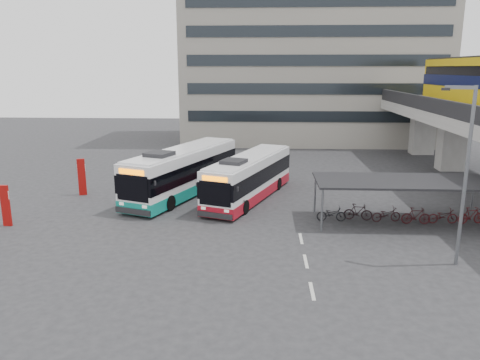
{
  "coord_description": "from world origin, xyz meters",
  "views": [
    {
      "loc": [
        0.47,
        -23.49,
        8.8
      ],
      "look_at": [
        -0.99,
        4.82,
        2.0
      ],
      "focal_mm": 35.0,
      "sensor_mm": 36.0,
      "label": 1
    }
  ],
  "objects_px": {
    "bus_main": "(249,177)",
    "bus_teal": "(184,172)",
    "pedestrian": "(241,203)",
    "lamp_post": "(464,166)"
  },
  "relations": [
    {
      "from": "bus_main",
      "to": "bus_teal",
      "type": "height_order",
      "value": "bus_teal"
    },
    {
      "from": "bus_teal",
      "to": "pedestrian",
      "type": "distance_m",
      "value": 6.6
    },
    {
      "from": "pedestrian",
      "to": "lamp_post",
      "type": "height_order",
      "value": "lamp_post"
    },
    {
      "from": "bus_main",
      "to": "bus_teal",
      "type": "bearing_deg",
      "value": -170.41
    },
    {
      "from": "pedestrian",
      "to": "lamp_post",
      "type": "xyz_separation_m",
      "value": [
        10.12,
        -6.65,
        3.8
      ]
    },
    {
      "from": "pedestrian",
      "to": "lamp_post",
      "type": "relative_size",
      "value": 0.2
    },
    {
      "from": "bus_main",
      "to": "lamp_post",
      "type": "relative_size",
      "value": 1.36
    },
    {
      "from": "bus_main",
      "to": "pedestrian",
      "type": "height_order",
      "value": "bus_main"
    },
    {
      "from": "bus_teal",
      "to": "pedestrian",
      "type": "xyz_separation_m",
      "value": [
        4.34,
        -4.91,
        -0.83
      ]
    },
    {
      "from": "bus_main",
      "to": "bus_teal",
      "type": "relative_size",
      "value": 0.91
    }
  ]
}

